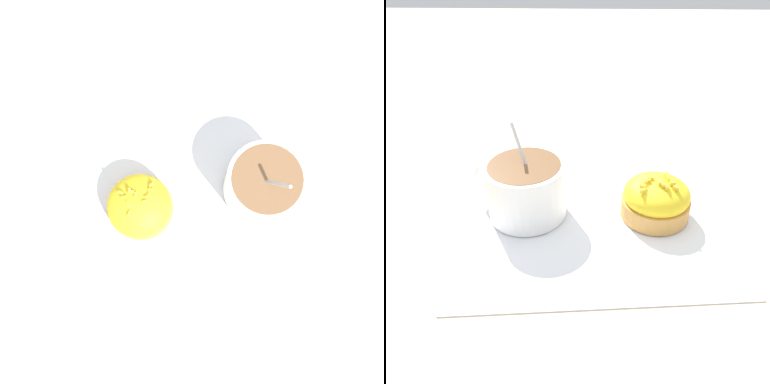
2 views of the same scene
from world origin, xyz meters
TOP-DOWN VIEW (x-y plane):
  - ground_plane at (0.00, 0.00)m, footprint 3.00×3.00m
  - paper_napkin at (0.00, 0.00)m, footprint 0.34×0.31m
  - coffee_cup at (-0.08, 0.00)m, footprint 0.12×0.10m
  - frosted_pastry at (0.08, -0.00)m, footprint 0.08×0.08m

SIDE VIEW (x-z plane):
  - ground_plane at x=0.00m, z-range 0.00..0.00m
  - paper_napkin at x=0.00m, z-range 0.00..0.00m
  - frosted_pastry at x=0.08m, z-range 0.00..0.05m
  - coffee_cup at x=-0.08m, z-range -0.02..0.10m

